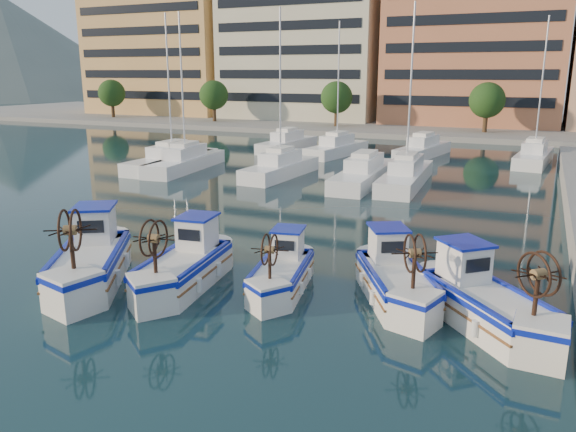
# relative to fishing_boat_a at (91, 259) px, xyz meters

# --- Properties ---
(ground) EXTENTS (300.00, 300.00, 0.00)m
(ground) POSITION_rel_fishing_boat_a_xyz_m (4.12, 0.44, -0.89)
(ground) COLOR #183B40
(ground) RESTS_ON ground
(waterfront) EXTENTS (180.00, 40.00, 25.60)m
(waterfront) POSITION_rel_fishing_boat_a_xyz_m (13.35, 65.48, 10.21)
(waterfront) COLOR gray
(waterfront) RESTS_ON ground
(hill_west) EXTENTS (180.00, 180.00, 60.00)m
(hill_west) POSITION_rel_fishing_boat_a_xyz_m (-135.88, 110.44, -0.89)
(hill_west) COLOR slate
(hill_west) RESTS_ON ground
(yacht_marina) EXTENTS (37.22, 23.92, 11.50)m
(yacht_marina) POSITION_rel_fishing_boat_a_xyz_m (1.08, 27.63, -0.36)
(yacht_marina) COLOR white
(yacht_marina) RESTS_ON ground
(fishing_boat_a) EXTENTS (4.33, 5.29, 3.22)m
(fishing_boat_a) POSITION_rel_fishing_boat_a_xyz_m (0.00, 0.00, 0.00)
(fishing_boat_a) COLOR white
(fishing_boat_a) RESTS_ON ground
(fishing_boat_b) EXTENTS (2.48, 4.74, 2.89)m
(fishing_boat_b) POSITION_rel_fishing_boat_a_xyz_m (3.21, 1.11, -0.09)
(fishing_boat_b) COLOR white
(fishing_boat_b) RESTS_ON ground
(fishing_boat_c) EXTENTS (2.30, 4.03, 2.44)m
(fishing_boat_c) POSITION_rel_fishing_boat_a_xyz_m (6.44, 2.22, -0.21)
(fishing_boat_c) COLOR white
(fishing_boat_c) RESTS_ON ground
(fishing_boat_d) EXTENTS (3.65, 4.59, 2.78)m
(fishing_boat_d) POSITION_rel_fishing_boat_a_xyz_m (10.18, 2.92, -0.12)
(fishing_boat_d) COLOR white
(fishing_boat_d) RESTS_ON ground
(fishing_boat_e) EXTENTS (4.39, 4.54, 2.90)m
(fishing_boat_e) POSITION_rel_fishing_boat_a_xyz_m (13.05, 2.02, -0.09)
(fishing_boat_e) COLOR white
(fishing_boat_e) RESTS_ON ground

